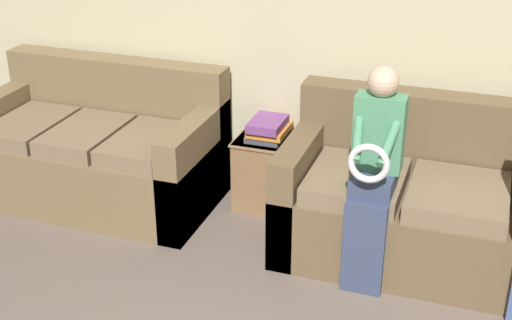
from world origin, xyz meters
TOP-DOWN VIEW (x-y plane):
  - wall_back at (0.00, 2.68)m, footprint 7.34×0.06m
  - couch_main at (0.45, 2.14)m, footprint 2.06×0.88m
  - couch_side at (-1.98, 2.18)m, footprint 1.66×0.89m
  - child_left_seated at (-0.00, 1.78)m, footprint 0.28×0.37m
  - side_shelf at (-0.82, 2.43)m, footprint 0.43×0.38m
  - book_stack at (-0.82, 2.43)m, footprint 0.25×0.32m

SIDE VIEW (x-z plane):
  - side_shelf at x=-0.82m, z-range 0.01..0.51m
  - couch_side at x=-1.98m, z-range -0.12..0.80m
  - couch_main at x=0.45m, z-range -0.13..0.81m
  - book_stack at x=-0.82m, z-range 0.50..0.64m
  - child_left_seated at x=0.00m, z-range 0.07..1.33m
  - wall_back at x=0.00m, z-range 0.00..2.55m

